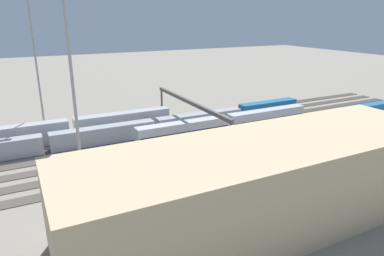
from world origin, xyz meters
name	(u,v)px	position (x,y,z in m)	size (l,w,h in m)	color
ground_plane	(209,134)	(0.00, 0.00, 0.00)	(400.00, 400.00, 0.00)	gray
track_bed_0	(182,118)	(0.00, -15.00, 0.06)	(140.00, 2.80, 0.12)	#3D3833
track_bed_1	(190,123)	(0.00, -10.00, 0.06)	(140.00, 2.80, 0.12)	#3D3833
track_bed_2	(199,128)	(0.00, -5.00, 0.06)	(140.00, 2.80, 0.12)	#3D3833
track_bed_3	(209,133)	(0.00, 0.00, 0.06)	(140.00, 2.80, 0.12)	#4C443D
track_bed_4	(220,140)	(0.00, 5.00, 0.06)	(140.00, 2.80, 0.12)	#4C443D
track_bed_5	(232,147)	(0.00, 10.00, 0.06)	(140.00, 2.80, 0.12)	#4C443D
track_bed_6	(245,154)	(0.00, 15.00, 0.06)	(140.00, 2.80, 0.12)	#4C443D
train_on_track_1	(71,130)	(30.23, -10.00, 2.62)	(47.20, 3.00, 5.00)	#B7BABF
train_on_track_3	(228,123)	(-5.33, 0.00, 2.00)	(47.20, 3.06, 3.80)	silver
train_on_track_5	(263,132)	(-8.37, 10.00, 2.07)	(90.60, 3.06, 4.40)	#1E6B9E
train_on_track_6	(206,150)	(9.37, 15.00, 2.62)	(47.20, 3.00, 5.00)	#A8AAB2
train_on_track_2	(149,128)	(13.39, -5.00, 2.09)	(90.60, 3.00, 4.40)	#1E6B9E
light_mast_0	(34,48)	(35.21, -18.41, 20.35)	(2.80, 0.70, 32.79)	#9EA0A5
light_mast_1	(71,69)	(33.02, 18.91, 20.24)	(2.80, 0.70, 32.59)	#9EA0A5
signal_gantry	(190,105)	(5.14, 0.00, 7.65)	(0.70, 35.00, 8.80)	#4C4742
maintenance_shed	(267,183)	(12.09, 36.37, 5.93)	(54.45, 16.04, 11.87)	tan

